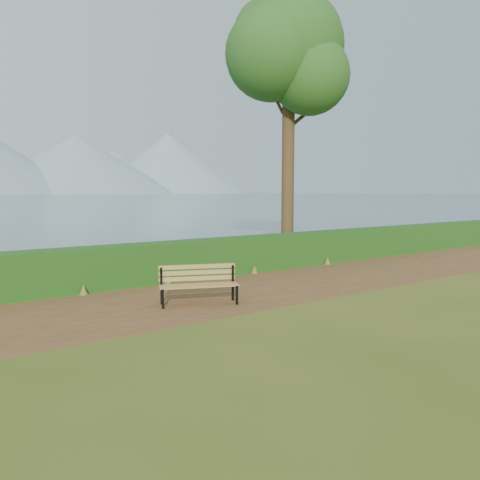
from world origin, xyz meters
TOP-DOWN VIEW (x-y plane):
  - ground at (0.00, 0.00)m, footprint 140.00×140.00m
  - path at (0.00, 0.30)m, footprint 40.00×3.40m
  - hedge at (0.00, 2.60)m, footprint 32.00×0.85m
  - bench at (-1.48, -0.14)m, footprint 1.67×1.03m
  - tree at (4.85, 4.43)m, footprint 4.95×4.08m

SIDE VIEW (x-z plane):
  - ground at x=0.00m, z-range 0.00..0.00m
  - path at x=0.00m, z-range 0.00..0.01m
  - bench at x=-1.48m, z-range 0.06..0.87m
  - hedge at x=0.00m, z-range 0.00..1.00m
  - tree at x=4.85m, z-range 2.33..11.93m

